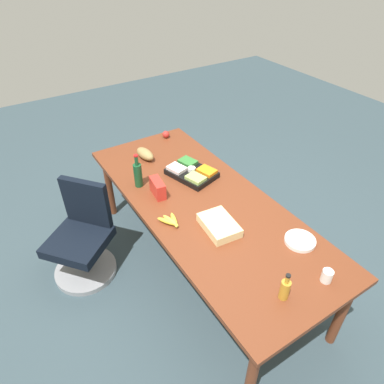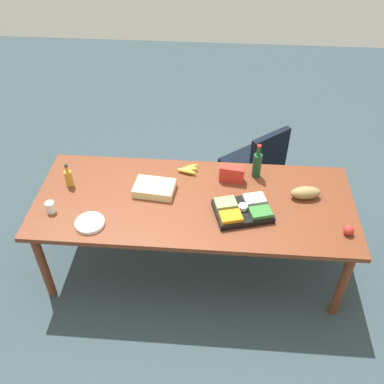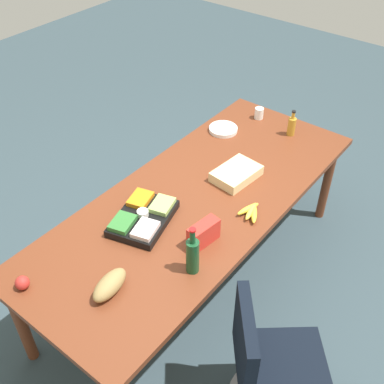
{
  "view_description": "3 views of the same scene",
  "coord_description": "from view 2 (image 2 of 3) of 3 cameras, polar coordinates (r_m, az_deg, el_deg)",
  "views": [
    {
      "loc": [
        -1.83,
        1.27,
        2.56
      ],
      "look_at": [
        0.14,
        0.03,
        0.79
      ],
      "focal_mm": 32.39,
      "sensor_mm": 36.0,
      "label": 1
    },
    {
      "loc": [
        0.18,
        -2.52,
        3.08
      ],
      "look_at": [
        -0.02,
        -0.01,
        0.86
      ],
      "focal_mm": 40.5,
      "sensor_mm": 36.0,
      "label": 2
    },
    {
      "loc": [
        1.84,
        1.4,
        2.76
      ],
      "look_at": [
        0.05,
        -0.01,
        0.84
      ],
      "focal_mm": 44.21,
      "sensor_mm": 36.0,
      "label": 3
    }
  ],
  "objects": [
    {
      "name": "bread_loaf",
      "position": [
        3.53,
        14.72,
        -0.1
      ],
      "size": [
        0.25,
        0.14,
        0.1
      ],
      "primitive_type": "ellipsoid",
      "rotation": [
        0.0,
        0.0,
        0.14
      ],
      "color": "olive",
      "rests_on": "conference_table"
    },
    {
      "name": "paper_cup",
      "position": [
        3.47,
        -18.14,
        -1.91
      ],
      "size": [
        0.07,
        0.07,
        0.09
      ],
      "primitive_type": "cylinder",
      "rotation": [
        0.0,
        0.0,
        -0.01
      ],
      "color": "white",
      "rests_on": "conference_table"
    },
    {
      "name": "conference_table",
      "position": [
        3.47,
        0.26,
        -1.89
      ],
      "size": [
        2.53,
        1.02,
        0.77
      ],
      "color": "brown",
      "rests_on": "ground"
    },
    {
      "name": "ground_plane",
      "position": [
        3.98,
        0.23,
        -9.25
      ],
      "size": [
        10.0,
        10.0,
        0.0
      ],
      "primitive_type": "plane",
      "color": "#32434A"
    },
    {
      "name": "banana_bunch",
      "position": [
        3.69,
        -0.54,
        3.0
      ],
      "size": [
        0.18,
        0.15,
        0.04
      ],
      "color": "yellow",
      "rests_on": "conference_table"
    },
    {
      "name": "paper_plate_stack",
      "position": [
        3.31,
        -13.3,
        -4.0
      ],
      "size": [
        0.26,
        0.26,
        0.03
      ],
      "primitive_type": "cylinder",
      "rotation": [
        0.0,
        0.0,
        0.21
      ],
      "color": "white",
      "rests_on": "conference_table"
    },
    {
      "name": "apple_red",
      "position": [
        3.34,
        19.94,
        -4.77
      ],
      "size": [
        0.08,
        0.08,
        0.08
      ],
      "primitive_type": "sphere",
      "rotation": [
        0.0,
        0.0,
        -0.09
      ],
      "color": "red",
      "rests_on": "conference_table"
    },
    {
      "name": "office_chair",
      "position": [
        4.42,
        8.15,
        2.53
      ],
      "size": [
        0.68,
        0.68,
        0.89
      ],
      "color": "gray",
      "rests_on": "ground"
    },
    {
      "name": "veggie_tray",
      "position": [
        3.31,
        6.69,
        -2.39
      ],
      "size": [
        0.49,
        0.4,
        0.09
      ],
      "color": "black",
      "rests_on": "conference_table"
    },
    {
      "name": "chip_bag_red",
      "position": [
        3.58,
        5.27,
        2.39
      ],
      "size": [
        0.21,
        0.11,
        0.14
      ],
      "primitive_type": "cube",
      "rotation": [
        0.0,
        0.0,
        -0.13
      ],
      "color": "red",
      "rests_on": "conference_table"
    },
    {
      "name": "dressing_bottle",
      "position": [
        3.65,
        -15.92,
        1.84
      ],
      "size": [
        0.06,
        0.06,
        0.21
      ],
      "color": "#BD8828",
      "rests_on": "conference_table"
    },
    {
      "name": "sheet_cake",
      "position": [
        3.49,
        -4.97,
        0.5
      ],
      "size": [
        0.34,
        0.25,
        0.07
      ],
      "primitive_type": "cube",
      "rotation": [
        0.0,
        0.0,
        -0.1
      ],
      "color": "beige",
      "rests_on": "conference_table"
    },
    {
      "name": "wine_bottle",
      "position": [
        3.63,
        8.56,
        3.63
      ],
      "size": [
        0.08,
        0.08,
        0.31
      ],
      "color": "#174726",
      "rests_on": "conference_table"
    }
  ]
}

